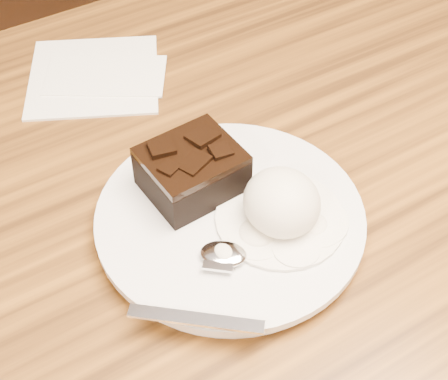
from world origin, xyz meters
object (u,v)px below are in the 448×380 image
plate (230,221)px  spoon (223,255)px  ice_cream_scoop (282,202)px  napkin (94,75)px  brownie (192,173)px

plate → spoon: (-0.03, -0.04, 0.01)m
plate → ice_cream_scoop: size_ratio=3.45×
ice_cream_scoop → spoon: bearing=-171.3°
ice_cream_scoop → spoon: ice_cream_scoop is taller
napkin → spoon: bearing=-93.2°
plate → spoon: spoon is taller
plate → brownie: size_ratio=2.92×
spoon → brownie: bearing=27.7°
ice_cream_scoop → napkin: (-0.05, 0.29, -0.04)m
plate → ice_cream_scoop: 0.05m
plate → spoon: size_ratio=1.51×
brownie → napkin: (-0.00, 0.22, -0.03)m
brownie → ice_cream_scoop: (0.04, -0.07, 0.00)m
ice_cream_scoop → spoon: size_ratio=0.44×
plate → napkin: plate is taller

